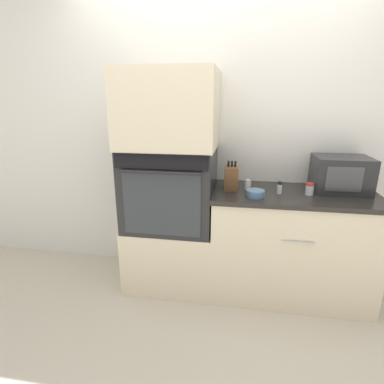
% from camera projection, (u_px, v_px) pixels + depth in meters
% --- Properties ---
extents(ground_plane, '(12.00, 12.00, 0.00)m').
position_uv_depth(ground_plane, '(209.00, 305.00, 2.38)').
color(ground_plane, beige).
extents(wall_back, '(8.00, 0.05, 2.50)m').
position_uv_depth(wall_back, '(220.00, 137.00, 2.61)').
color(wall_back, silver).
rests_on(wall_back, ground_plane).
extents(oven_cabinet_base, '(0.74, 0.60, 0.55)m').
position_uv_depth(oven_cabinet_base, '(172.00, 253.00, 2.64)').
color(oven_cabinet_base, beige).
rests_on(oven_cabinet_base, ground_plane).
extents(wall_oven, '(0.71, 0.64, 0.66)m').
position_uv_depth(wall_oven, '(171.00, 187.00, 2.46)').
color(wall_oven, black).
rests_on(wall_oven, oven_cabinet_base).
extents(oven_cabinet_upper, '(0.74, 0.60, 0.58)m').
position_uv_depth(oven_cabinet_upper, '(169.00, 110.00, 2.28)').
color(oven_cabinet_upper, beige).
rests_on(oven_cabinet_upper, wall_oven).
extents(counter_unit, '(1.25, 0.63, 0.88)m').
position_uv_depth(counter_unit, '(290.00, 244.00, 2.44)').
color(counter_unit, beige).
rests_on(counter_unit, ground_plane).
extents(microwave, '(0.41, 0.34, 0.27)m').
position_uv_depth(microwave, '(341.00, 174.00, 2.31)').
color(microwave, '#232326').
rests_on(microwave, counter_unit).
extents(knife_block, '(0.11, 0.15, 0.23)m').
position_uv_depth(knife_block, '(231.00, 178.00, 2.37)').
color(knife_block, brown).
rests_on(knife_block, counter_unit).
extents(bowl, '(0.13, 0.13, 0.05)m').
position_uv_depth(bowl, '(255.00, 193.00, 2.20)').
color(bowl, '#517599').
rests_on(bowl, counter_unit).
extents(condiment_jar_near, '(0.04, 0.04, 0.09)m').
position_uv_depth(condiment_jar_near, '(280.00, 188.00, 2.27)').
color(condiment_jar_near, silver).
rests_on(condiment_jar_near, counter_unit).
extents(condiment_jar_mid, '(0.05, 0.05, 0.08)m').
position_uv_depth(condiment_jar_mid, '(248.00, 185.00, 2.38)').
color(condiment_jar_mid, silver).
rests_on(condiment_jar_mid, counter_unit).
extents(condiment_jar_far, '(0.06, 0.06, 0.09)m').
position_uv_depth(condiment_jar_far, '(310.00, 189.00, 2.24)').
color(condiment_jar_far, silver).
rests_on(condiment_jar_far, counter_unit).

